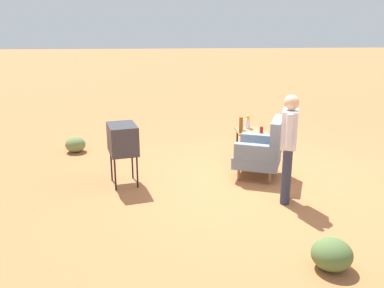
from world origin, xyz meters
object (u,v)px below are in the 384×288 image
(armchair, at_px, (263,150))
(bottle_tall_amber, at_px, (241,125))
(flower_vase, at_px, (248,121))
(side_table, at_px, (251,135))
(bottle_short_clear, at_px, (242,125))
(tv_on_stand, at_px, (123,139))
(person_standing, at_px, (289,142))
(soda_can_red, at_px, (261,130))

(armchair, height_order, bottle_tall_amber, armchair)
(bottle_tall_amber, xyz_separation_m, flower_vase, (-0.34, 0.20, -0.00))
(side_table, height_order, bottle_short_clear, bottle_short_clear)
(armchair, bearing_deg, bottle_tall_amber, -156.47)
(tv_on_stand, relative_size, person_standing, 0.63)
(side_table, relative_size, person_standing, 0.38)
(person_standing, height_order, bottle_short_clear, person_standing)
(person_standing, xyz_separation_m, bottle_short_clear, (-1.88, -0.35, -0.21))
(side_table, relative_size, flower_vase, 2.37)
(armchair, relative_size, side_table, 1.69)
(armchair, bearing_deg, flower_vase, -175.23)
(side_table, height_order, flower_vase, flower_vase)
(armchair, distance_m, bottle_short_clear, 0.92)
(side_table, relative_size, bottle_short_clear, 3.14)
(side_table, distance_m, bottle_tall_amber, 0.38)
(tv_on_stand, distance_m, bottle_tall_amber, 2.25)
(tv_on_stand, bearing_deg, armchair, 94.04)
(soda_can_red, bearing_deg, tv_on_stand, -72.55)
(tv_on_stand, bearing_deg, soda_can_red, 107.45)
(bottle_tall_amber, bearing_deg, tv_on_stand, -68.59)
(side_table, relative_size, soda_can_red, 5.15)
(side_table, relative_size, bottle_tall_amber, 2.09)
(person_standing, bearing_deg, bottle_short_clear, -169.39)
(armchair, bearing_deg, side_table, -176.44)
(person_standing, bearing_deg, side_table, -174.49)
(person_standing, xyz_separation_m, soda_can_red, (-1.62, -0.03, -0.25))
(soda_can_red, relative_size, flower_vase, 0.46)
(side_table, height_order, bottle_tall_amber, bottle_tall_amber)
(flower_vase, bearing_deg, soda_can_red, 24.72)
(person_standing, relative_size, bottle_short_clear, 8.20)
(tv_on_stand, relative_size, soda_can_red, 8.44)
(tv_on_stand, bearing_deg, side_table, 113.20)
(tv_on_stand, bearing_deg, flower_vase, 116.92)
(bottle_short_clear, height_order, bottle_tall_amber, bottle_tall_amber)
(soda_can_red, bearing_deg, armchair, -8.88)
(armchair, height_order, bottle_short_clear, armchair)
(bottle_short_clear, xyz_separation_m, soda_can_red, (0.25, 0.32, -0.04))
(armchair, xyz_separation_m, side_table, (-0.83, -0.05, 0.04))
(tv_on_stand, relative_size, bottle_short_clear, 5.15)
(armchair, relative_size, soda_can_red, 8.69)
(person_standing, bearing_deg, armchair, -172.91)
(armchair, distance_m, tv_on_stand, 2.40)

